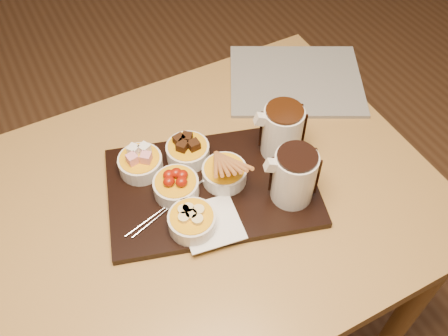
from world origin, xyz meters
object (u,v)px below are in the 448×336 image
bowl_strawberries (176,187)px  pitcher_dark_chocolate (294,177)px  dining_table (172,234)px  newspaper (296,80)px  serving_board (212,187)px  pitcher_milk_chocolate (282,132)px

bowl_strawberries → pitcher_dark_chocolate: (0.22, -0.12, 0.04)m
dining_table → newspaper: size_ratio=3.40×
serving_board → pitcher_milk_chocolate: (0.19, 0.02, 0.07)m
bowl_strawberries → pitcher_milk_chocolate: 0.27m
dining_table → pitcher_dark_chocolate: bearing=-21.5°
dining_table → serving_board: serving_board is taller
serving_board → newspaper: (0.37, 0.22, -0.00)m
pitcher_milk_chocolate → newspaper: 0.28m
pitcher_dark_chocolate → newspaper: 0.40m
bowl_strawberries → pitcher_milk_chocolate: pitcher_milk_chocolate is taller
serving_board → newspaper: bearing=47.5°
serving_board → pitcher_milk_chocolate: 0.20m
serving_board → pitcher_dark_chocolate: size_ratio=3.66×
bowl_strawberries → pitcher_milk_chocolate: size_ratio=0.80×
bowl_strawberries → dining_table: bearing=-145.5°
dining_table → serving_board: bearing=2.5°
serving_board → pitcher_milk_chocolate: size_ratio=3.66×
pitcher_milk_chocolate → newspaper: (0.18, 0.20, -0.08)m
serving_board → bowl_strawberries: bowl_strawberries is taller
bowl_strawberries → newspaper: bearing=24.4°
pitcher_dark_chocolate → serving_board: bearing=160.0°
dining_table → serving_board: size_ratio=2.61×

